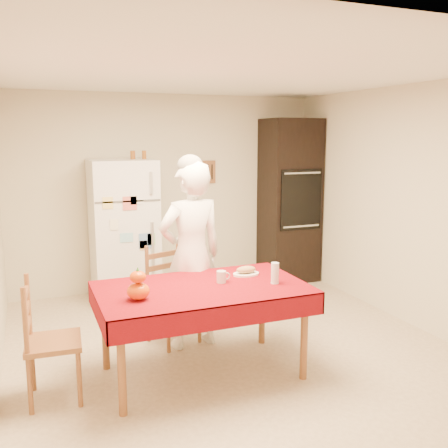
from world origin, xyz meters
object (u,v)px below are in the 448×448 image
oven_cabinet (290,201)px  seated_woman (191,256)px  refrigerator (124,231)px  chair_left (44,336)px  coffee_mug (221,277)px  chair_far (170,290)px  dining_table (202,295)px  pumpkin_lower (138,291)px  wine_glass (275,273)px  bread_plate (246,274)px

oven_cabinet → seated_woman: size_ratio=1.26×
refrigerator → chair_left: bearing=-114.9°
oven_cabinet → seated_woman: (-1.95, -1.65, -0.22)m
refrigerator → coffee_mug: 2.19m
oven_cabinet → chair_left: oven_cabinet is taller
chair_far → coffee_mug: bearing=-90.6°
dining_table → refrigerator: bearing=96.0°
dining_table → pumpkin_lower: 0.58m
dining_table → wine_glass: 0.63m
chair_left → bread_plate: size_ratio=3.96×
chair_far → coffee_mug: chair_far is taller
seated_woman → coffee_mug: (0.08, -0.56, -0.06)m
oven_cabinet → bread_plate: oven_cabinet is taller
dining_table → chair_far: 0.81m
bread_plate → chair_far: bearing=131.4°
seated_woman → chair_far: bearing=-56.2°
chair_far → seated_woman: bearing=-67.8°
coffee_mug → wine_glass: (0.41, -0.18, 0.04)m
refrigerator → bread_plate: refrigerator is taller
oven_cabinet → wine_glass: oven_cabinet is taller
refrigerator → bread_plate: size_ratio=7.08×
seated_woman → oven_cabinet: bearing=-147.2°
coffee_mug → pumpkin_lower: 0.76m
coffee_mug → wine_glass: bearing=-24.2°
dining_table → chair_far: bearing=94.5°
coffee_mug → bread_plate: bearing=25.1°
dining_table → bread_plate: bread_plate is taller
dining_table → pumpkin_lower: (-0.55, -0.13, 0.13)m
refrigerator → chair_far: refrigerator is taller
seated_woman → wine_glass: (0.49, -0.74, -0.03)m
refrigerator → dining_table: (0.23, -2.20, -0.16)m
bread_plate → pumpkin_lower: bearing=-163.1°
dining_table → oven_cabinet: bearing=47.6°
oven_cabinet → wine_glass: bearing=-121.4°
seated_woman → wine_glass: bearing=116.3°
dining_table → bread_plate: size_ratio=7.08×
chair_far → chair_left: same height
chair_left → wine_glass: bearing=-91.7°
refrigerator → pumpkin_lower: (-0.32, -2.33, -0.02)m
oven_cabinet → pumpkin_lower: 3.53m
refrigerator → dining_table: size_ratio=1.00×
oven_cabinet → chair_far: size_ratio=2.32×
oven_cabinet → wine_glass: 2.80m
chair_left → coffee_mug: (1.42, 0.01, 0.30)m
dining_table → seated_woman: seated_woman is taller
oven_cabinet → dining_table: 3.07m
coffee_mug → bread_plate: size_ratio=0.42×
refrigerator → dining_table: 2.21m
refrigerator → chair_far: size_ratio=1.79×
refrigerator → coffee_mug: size_ratio=17.00×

